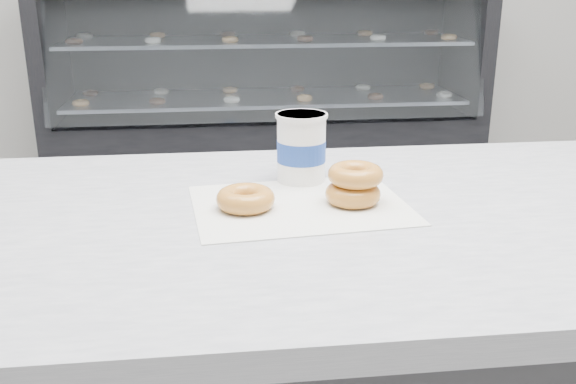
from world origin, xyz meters
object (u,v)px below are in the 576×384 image
at_px(display_case, 266,113).
at_px(coffee_cup, 301,147).
at_px(donut_single, 246,199).
at_px(donut_stack, 354,184).

distance_m(display_case, coffee_cup, 2.61).
height_order(donut_single, donut_stack, donut_stack).
height_order(display_case, coffee_cup, display_case).
bearing_deg(coffee_cup, donut_single, -140.72).
bearing_deg(donut_stack, donut_single, -177.95).
bearing_deg(donut_single, donut_stack, 2.05).
distance_m(donut_stack, coffee_cup, 0.15).
xyz_separation_m(donut_stack, coffee_cup, (-0.07, 0.13, 0.03)).
xyz_separation_m(donut_single, donut_stack, (0.18, 0.01, 0.02)).
bearing_deg(donut_single, display_case, 84.42).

